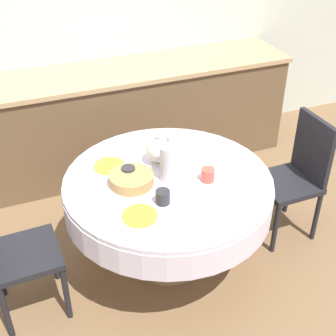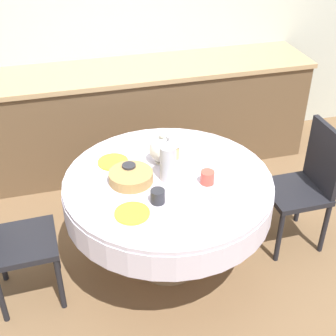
# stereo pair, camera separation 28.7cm
# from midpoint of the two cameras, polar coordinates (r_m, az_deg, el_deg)

# --- Properties ---
(ground_plane) EXTENTS (12.00, 12.00, 0.00)m
(ground_plane) POSITION_cam_midpoint_polar(r_m,az_deg,el_deg) (3.38, -2.47, -11.56)
(ground_plane) COLOR brown
(wall_back) EXTENTS (7.00, 0.05, 2.60)m
(wall_back) POSITION_cam_midpoint_polar(r_m,az_deg,el_deg) (4.20, -11.30, 17.84)
(wall_back) COLOR beige
(wall_back) RESTS_ON ground_plane
(kitchen_counter) EXTENTS (3.24, 0.64, 0.92)m
(kitchen_counter) POSITION_cam_midpoint_polar(r_m,az_deg,el_deg) (4.20, -9.07, 5.71)
(kitchen_counter) COLOR brown
(kitchen_counter) RESTS_ON ground_plane
(dining_table) EXTENTS (1.32, 1.32, 0.73)m
(dining_table) POSITION_cam_midpoint_polar(r_m,az_deg,el_deg) (2.99, -2.75, -3.33)
(dining_table) COLOR tan
(dining_table) RESTS_ON ground_plane
(chair_left) EXTENTS (0.40, 0.40, 0.93)m
(chair_left) POSITION_cam_midpoint_polar(r_m,az_deg,el_deg) (3.44, 13.18, -0.60)
(chair_left) COLOR black
(chair_left) RESTS_ON ground_plane
(chair_right) EXTENTS (0.41, 0.41, 0.93)m
(chair_right) POSITION_cam_midpoint_polar(r_m,az_deg,el_deg) (2.93, -21.54, -9.30)
(chair_right) COLOR black
(chair_right) RESTS_ON ground_plane
(plate_near_left) EXTENTS (0.20, 0.20, 0.01)m
(plate_near_left) POSITION_cam_midpoint_polar(r_m,az_deg,el_deg) (2.63, -6.62, -5.92)
(plate_near_left) COLOR yellow
(plate_near_left) RESTS_ON dining_table
(cup_near_left) EXTENTS (0.09, 0.09, 0.08)m
(cup_near_left) POSITION_cam_midpoint_polar(r_m,az_deg,el_deg) (2.69, -3.70, -3.65)
(cup_near_left) COLOR #28282D
(cup_near_left) RESTS_ON dining_table
(plate_near_right) EXTENTS (0.20, 0.20, 0.01)m
(plate_near_right) POSITION_cam_midpoint_polar(r_m,az_deg,el_deg) (2.80, 4.78, -2.99)
(plate_near_right) COLOR white
(plate_near_right) RESTS_ON dining_table
(cup_near_right) EXTENTS (0.09, 0.09, 0.08)m
(cup_near_right) POSITION_cam_midpoint_polar(r_m,az_deg,el_deg) (2.87, 2.03, -0.92)
(cup_near_right) COLOR #CC4C3D
(cup_near_right) RESTS_ON dining_table
(plate_far_left) EXTENTS (0.20, 0.20, 0.01)m
(plate_far_left) POSITION_cam_midpoint_polar(r_m,az_deg,el_deg) (3.06, -9.82, 0.19)
(plate_far_left) COLOR yellow
(plate_far_left) RESTS_ON dining_table
(cup_far_left) EXTENTS (0.09, 0.09, 0.08)m
(cup_far_left) POSITION_cam_midpoint_polar(r_m,az_deg,el_deg) (2.91, -7.67, -0.70)
(cup_far_left) COLOR #28282D
(cup_far_left) RESTS_ON dining_table
(plate_far_right) EXTENTS (0.20, 0.20, 0.01)m
(plate_far_right) POSITION_cam_midpoint_polar(r_m,az_deg,el_deg) (3.23, -0.50, 2.63)
(plate_far_right) COLOR white
(plate_far_right) RESTS_ON dining_table
(cup_far_right) EXTENTS (0.09, 0.09, 0.08)m
(cup_far_right) POSITION_cam_midpoint_polar(r_m,az_deg,el_deg) (3.09, -2.60, 1.84)
(cup_far_right) COLOR #DBB766
(cup_far_right) RESTS_ON dining_table
(coffee_carafe) EXTENTS (0.10, 0.10, 0.31)m
(coffee_carafe) POSITION_cam_midpoint_polar(r_m,az_deg,el_deg) (2.84, -2.92, 0.93)
(coffee_carafe) COLOR #B2B2B7
(coffee_carafe) RESTS_ON dining_table
(teapot) EXTENTS (0.23, 0.17, 0.22)m
(teapot) POSITION_cam_midpoint_polar(r_m,az_deg,el_deg) (3.02, -3.87, 2.12)
(teapot) COLOR silver
(teapot) RESTS_ON dining_table
(bread_basket) EXTENTS (0.27, 0.27, 0.07)m
(bread_basket) POSITION_cam_midpoint_polar(r_m,az_deg,el_deg) (2.87, -7.35, -1.48)
(bread_basket) COLOR #AD844C
(bread_basket) RESTS_ON dining_table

